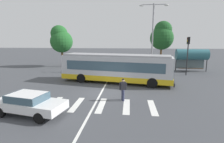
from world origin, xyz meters
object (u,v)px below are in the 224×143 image
object	(u,v)px
pedestrian_crossing_street	(123,88)
bus_stop_shelter	(192,55)
parked_car_white	(115,61)
parked_car_champagne	(147,62)
parked_car_charcoal	(130,61)
background_tree_left	(61,39)
traffic_light_far_corner	(188,50)
background_tree_right	(162,36)
parked_car_teal	(87,61)
foreground_sedan	(29,103)
parked_car_blue	(101,61)
city_transit_bus	(116,68)
twin_arm_street_lamp	(153,31)

from	to	relation	value
pedestrian_crossing_street	bus_stop_shelter	world-z (taller)	bus_stop_shelter
parked_car_white	parked_car_champagne	bearing A→B (deg)	-3.16
parked_car_white	parked_car_charcoal	bearing A→B (deg)	-0.55
parked_car_charcoal	background_tree_left	bearing A→B (deg)	-170.11
parked_car_charcoal	traffic_light_far_corner	distance (m)	11.08
background_tree_right	parked_car_teal	bearing A→B (deg)	-170.69
foreground_sedan	background_tree_left	size ratio (longest dim) A/B	0.68
parked_car_blue	parked_car_charcoal	world-z (taller)	same
pedestrian_crossing_street	parked_car_blue	world-z (taller)	pedestrian_crossing_street
foreground_sedan	background_tree_right	distance (m)	27.28
traffic_light_far_corner	background_tree_left	world-z (taller)	background_tree_left
parked_car_charcoal	parked_car_teal	bearing A→B (deg)	178.78
parked_car_charcoal	background_tree_left	size ratio (longest dim) A/B	0.64
foreground_sedan	city_transit_bus	bearing A→B (deg)	61.90
parked_car_teal	twin_arm_street_lamp	size ratio (longest dim) A/B	0.48
parked_car_blue	background_tree_left	size ratio (longest dim) A/B	0.65
city_transit_bus	pedestrian_crossing_street	distance (m)	5.78
parked_car_blue	bus_stop_shelter	bearing A→B (deg)	-18.33
city_transit_bus	parked_car_blue	world-z (taller)	city_transit_bus
traffic_light_far_corner	foreground_sedan	bearing A→B (deg)	-134.78
parked_car_blue	twin_arm_street_lamp	bearing A→B (deg)	-34.95
parked_car_charcoal	bus_stop_shelter	size ratio (longest dim) A/B	1.01
parked_car_blue	twin_arm_street_lamp	distance (m)	11.32
city_transit_bus	twin_arm_street_lamp	bearing A→B (deg)	56.04
parked_car_champagne	background_tree_left	distance (m)	15.40
bus_stop_shelter	foreground_sedan	bearing A→B (deg)	-132.16
city_transit_bus	parked_car_charcoal	xyz separation A→B (m)	(1.59, 12.82, -0.82)
traffic_light_far_corner	parked_car_white	bearing A→B (deg)	141.38
parked_car_white	bus_stop_shelter	size ratio (longest dim) A/B	1.02
foreground_sedan	background_tree_right	xyz separation A→B (m)	(12.06, 24.04, 4.55)
pedestrian_crossing_street	parked_car_champagne	xyz separation A→B (m)	(3.48, 18.19, -0.20)
parked_car_white	parked_car_champagne	world-z (taller)	same
bus_stop_shelter	pedestrian_crossing_street	bearing A→B (deg)	-124.82
parked_car_blue	background_tree_left	xyz separation A→B (m)	(-6.56, -1.89, 3.90)
parked_car_white	city_transit_bus	bearing A→B (deg)	-84.94
parked_car_teal	city_transit_bus	bearing A→B (deg)	-64.09
city_transit_bus	parked_car_blue	size ratio (longest dim) A/B	2.67
foreground_sedan	bus_stop_shelter	xyz separation A→B (m)	(15.16, 16.74, 1.65)
bus_stop_shelter	background_tree_left	distance (m)	21.07
parked_car_blue	bus_stop_shelter	xyz separation A→B (m)	(14.20, -4.71, 1.65)
bus_stop_shelter	background_tree_left	xyz separation A→B (m)	(-20.76, 2.82, 2.25)
bus_stop_shelter	background_tree_left	size ratio (longest dim) A/B	0.64
parked_car_charcoal	background_tree_right	bearing A→B (deg)	22.67
city_transit_bus	parked_car_charcoal	distance (m)	12.95
foreground_sedan	parked_car_blue	size ratio (longest dim) A/B	1.04
parked_car_blue	bus_stop_shelter	size ratio (longest dim) A/B	1.02
parked_car_charcoal	parked_car_champagne	xyz separation A→B (m)	(2.89, -0.28, 0.00)
city_transit_bus	parked_car_blue	xyz separation A→B (m)	(-3.75, 12.64, -0.82)
parked_car_charcoal	parked_car_champagne	world-z (taller)	same
foreground_sedan	parked_car_white	distance (m)	21.95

